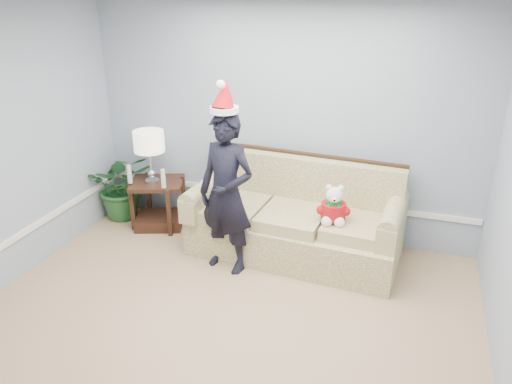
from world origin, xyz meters
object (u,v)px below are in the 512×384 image
at_px(side_table, 159,209).
at_px(sofa, 296,222).
at_px(table_lamp, 149,144).
at_px(man, 226,194).
at_px(teddy_bear, 333,209).
at_px(houseplant, 122,185).

bearing_deg(side_table, sofa, -3.28).
distance_m(table_lamp, man, 1.34).
relative_size(man, teddy_bear, 4.11).
bearing_deg(table_lamp, teddy_bear, -7.47).
relative_size(table_lamp, man, 0.38).
bearing_deg(sofa, side_table, -179.15).
bearing_deg(table_lamp, houseplant, 164.43).
relative_size(sofa, table_lamp, 3.64).
bearing_deg(houseplant, table_lamp, -15.57).
relative_size(houseplant, man, 0.51).
distance_m(sofa, table_lamp, 1.92).
xyz_separation_m(sofa, teddy_bear, (0.44, -0.24, 0.33)).
distance_m(sofa, side_table, 1.77).
bearing_deg(sofa, table_lamp, -177.65).
bearing_deg(table_lamp, side_table, 55.81).
relative_size(sofa, side_table, 3.08).
distance_m(sofa, man, 0.93).
xyz_separation_m(side_table, man, (1.16, -0.63, 0.61)).
bearing_deg(houseplant, sofa, -4.98).
relative_size(sofa, man, 1.37).
distance_m(side_table, man, 1.45).
xyz_separation_m(sofa, table_lamp, (-1.79, 0.06, 0.71)).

